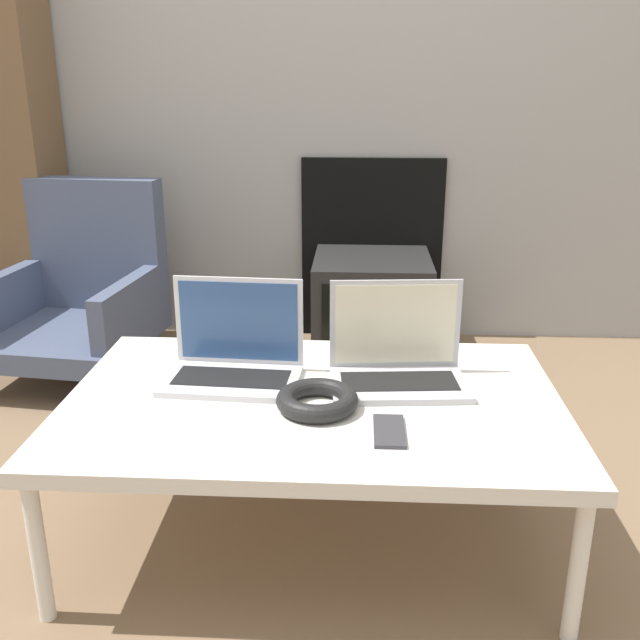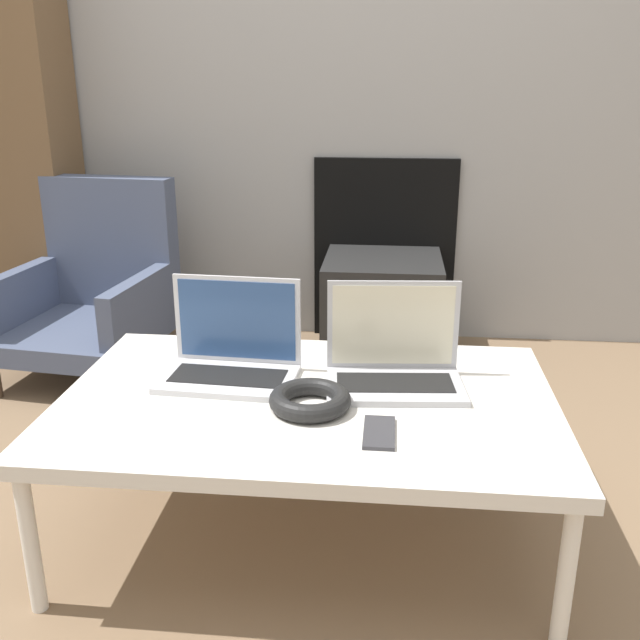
{
  "view_description": "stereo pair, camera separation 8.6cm",
  "coord_description": "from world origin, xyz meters",
  "px_view_note": "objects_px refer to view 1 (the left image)",
  "views": [
    {
      "loc": [
        0.1,
        -1.43,
        1.12
      ],
      "look_at": [
        0.0,
        0.43,
        0.47
      ],
      "focal_mm": 40.0,
      "sensor_mm": 36.0,
      "label": 1
    },
    {
      "loc": [
        0.19,
        -1.43,
        1.12
      ],
      "look_at": [
        0.0,
        0.43,
        0.47
      ],
      "focal_mm": 40.0,
      "sensor_mm": 36.0,
      "label": 2
    }
  ],
  "objects_px": {
    "laptop_right": "(397,359)",
    "phone": "(389,431)",
    "armchair": "(81,291)",
    "laptop_left": "(235,356)",
    "headphones": "(317,400)",
    "tv": "(371,307)"
  },
  "relations": [
    {
      "from": "laptop_left",
      "to": "armchair",
      "type": "distance_m",
      "value": 1.23
    },
    {
      "from": "headphones",
      "to": "tv",
      "type": "xyz_separation_m",
      "value": [
        0.15,
        1.32,
        -0.19
      ]
    },
    {
      "from": "laptop_right",
      "to": "tv",
      "type": "relative_size",
      "value": 0.74
    },
    {
      "from": "tv",
      "to": "armchair",
      "type": "xyz_separation_m",
      "value": [
        -1.14,
        -0.19,
        0.11
      ]
    },
    {
      "from": "armchair",
      "to": "laptop_right",
      "type": "bearing_deg",
      "value": -31.98
    },
    {
      "from": "laptop_right",
      "to": "phone",
      "type": "height_order",
      "value": "laptop_right"
    },
    {
      "from": "laptop_right",
      "to": "tv",
      "type": "bearing_deg",
      "value": 87.37
    },
    {
      "from": "armchair",
      "to": "laptop_left",
      "type": "bearing_deg",
      "value": -44.17
    },
    {
      "from": "laptop_right",
      "to": "laptop_left",
      "type": "bearing_deg",
      "value": 175.08
    },
    {
      "from": "phone",
      "to": "armchair",
      "type": "relative_size",
      "value": 0.2
    },
    {
      "from": "laptop_left",
      "to": "headphones",
      "type": "relative_size",
      "value": 1.81
    },
    {
      "from": "phone",
      "to": "tv",
      "type": "xyz_separation_m",
      "value": [
        -0.02,
        1.43,
        -0.18
      ]
    },
    {
      "from": "laptop_left",
      "to": "tv",
      "type": "relative_size",
      "value": 0.73
    },
    {
      "from": "tv",
      "to": "armchair",
      "type": "height_order",
      "value": "armchair"
    },
    {
      "from": "laptop_right",
      "to": "armchair",
      "type": "distance_m",
      "value": 1.53
    },
    {
      "from": "laptop_left",
      "to": "armchair",
      "type": "xyz_separation_m",
      "value": [
        -0.77,
        0.95,
        -0.12
      ]
    },
    {
      "from": "headphones",
      "to": "tv",
      "type": "height_order",
      "value": "headphones"
    },
    {
      "from": "phone",
      "to": "armchair",
      "type": "height_order",
      "value": "armchair"
    },
    {
      "from": "laptop_left",
      "to": "phone",
      "type": "distance_m",
      "value": 0.48
    },
    {
      "from": "laptop_left",
      "to": "headphones",
      "type": "xyz_separation_m",
      "value": [
        0.22,
        -0.17,
        -0.04
      ]
    },
    {
      "from": "laptop_left",
      "to": "headphones",
      "type": "height_order",
      "value": "laptop_left"
    },
    {
      "from": "laptop_right",
      "to": "phone",
      "type": "xyz_separation_m",
      "value": [
        -0.03,
        -0.28,
        -0.05
      ]
    }
  ]
}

